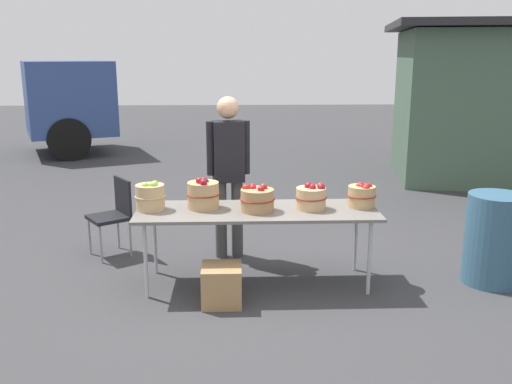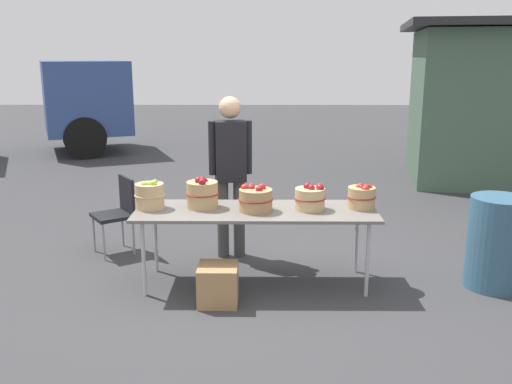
# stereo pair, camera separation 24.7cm
# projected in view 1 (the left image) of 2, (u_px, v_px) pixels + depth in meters

# --- Properties ---
(ground_plane) EXTENTS (40.00, 40.00, 0.00)m
(ground_plane) POSITION_uv_depth(u_px,v_px,m) (257.00, 283.00, 5.51)
(ground_plane) COLOR #38383A
(market_table) EXTENTS (2.30, 0.76, 0.75)m
(market_table) POSITION_uv_depth(u_px,v_px,m) (257.00, 214.00, 5.34)
(market_table) COLOR slate
(market_table) RESTS_ON ground
(apple_basket_green_0) EXTENTS (0.29, 0.29, 0.29)m
(apple_basket_green_0) POSITION_uv_depth(u_px,v_px,m) (150.00, 196.00, 5.30)
(apple_basket_green_0) COLOR tan
(apple_basket_green_0) RESTS_ON market_table
(apple_basket_red_0) EXTENTS (0.32, 0.32, 0.31)m
(apple_basket_red_0) POSITION_uv_depth(u_px,v_px,m) (203.00, 194.00, 5.35)
(apple_basket_red_0) COLOR tan
(apple_basket_red_0) RESTS_ON market_table
(apple_basket_red_1) EXTENTS (0.33, 0.33, 0.26)m
(apple_basket_red_1) POSITION_uv_depth(u_px,v_px,m) (257.00, 199.00, 5.27)
(apple_basket_red_1) COLOR #A87F51
(apple_basket_red_1) RESTS_ON market_table
(apple_basket_red_2) EXTENTS (0.30, 0.30, 0.26)m
(apple_basket_red_2) POSITION_uv_depth(u_px,v_px,m) (311.00, 197.00, 5.33)
(apple_basket_red_2) COLOR tan
(apple_basket_red_2) RESTS_ON market_table
(apple_basket_red_3) EXTENTS (0.28, 0.28, 0.25)m
(apple_basket_red_3) POSITION_uv_depth(u_px,v_px,m) (362.00, 195.00, 5.40)
(apple_basket_red_3) COLOR tan
(apple_basket_red_3) RESTS_ON market_table
(vendor_adult) EXTENTS (0.46, 0.28, 1.77)m
(vendor_adult) POSITION_uv_depth(u_px,v_px,m) (228.00, 165.00, 5.99)
(vendor_adult) COLOR #3F3F3F
(vendor_adult) RESTS_ON ground
(food_kiosk) EXTENTS (3.94, 3.45, 2.74)m
(food_kiosk) POSITION_uv_depth(u_px,v_px,m) (488.00, 101.00, 9.92)
(food_kiosk) COLOR #47604C
(food_kiosk) RESTS_ON ground
(folding_chair) EXTENTS (0.56, 0.56, 0.86)m
(folding_chair) POSITION_uv_depth(u_px,v_px,m) (114.00, 211.00, 6.18)
(folding_chair) COLOR black
(folding_chair) RESTS_ON ground
(trash_barrel) EXTENTS (0.55, 0.55, 0.89)m
(trash_barrel) POSITION_uv_depth(u_px,v_px,m) (494.00, 239.00, 5.42)
(trash_barrel) COLOR #335972
(trash_barrel) RESTS_ON ground
(produce_crate) EXTENTS (0.36, 0.36, 0.36)m
(produce_crate) POSITION_uv_depth(u_px,v_px,m) (222.00, 285.00, 5.02)
(produce_crate) COLOR #A87F51
(produce_crate) RESTS_ON ground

